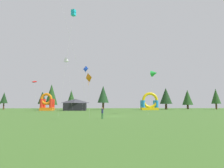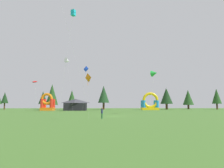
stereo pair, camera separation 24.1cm
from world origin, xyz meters
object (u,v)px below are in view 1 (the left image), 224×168
at_px(kite_orange_diamond, 88,78).
at_px(festival_tent, 75,105).
at_px(kite_red_parafoil, 34,82).
at_px(kite_white_delta, 67,61).
at_px(inflatable_red_slide, 150,104).
at_px(kite_cyan_box, 73,13).
at_px(kite_blue_diamond, 85,69).
at_px(person_left_edge, 102,112).
at_px(inflatable_blue_arch, 47,104).
at_px(kite_green_delta, 154,73).

bearing_deg(kite_orange_diamond, festival_tent, 101.26).
bearing_deg(kite_red_parafoil, kite_white_delta, 54.78).
bearing_deg(inflatable_red_slide, kite_cyan_box, -120.56).
bearing_deg(kite_blue_diamond, person_left_edge, -78.41).
relative_size(kite_cyan_box, kite_red_parafoil, 2.34).
distance_m(kite_blue_diamond, person_left_edge, 30.08).
height_order(kite_white_delta, inflatable_blue_arch, kite_white_delta).
bearing_deg(kite_green_delta, inflatable_red_slide, 80.35).
distance_m(kite_cyan_box, inflatable_red_slide, 45.32).
xyz_separation_m(kite_blue_diamond, kite_cyan_box, (0.16, -23.39, 6.45)).
distance_m(kite_orange_diamond, festival_tent, 39.03).
bearing_deg(kite_white_delta, kite_blue_diamond, -24.13).
xyz_separation_m(kite_blue_diamond, inflatable_blue_arch, (-13.15, 7.92, -10.26)).
relative_size(kite_blue_diamond, inflatable_red_slide, 2.10).
height_order(person_left_edge, inflatable_red_slide, inflatable_red_slide).
relative_size(kite_orange_diamond, festival_tent, 0.92).
height_order(kite_green_delta, inflatable_red_slide, kite_green_delta).
relative_size(kite_blue_diamond, kite_green_delta, 1.33).
distance_m(kite_cyan_box, festival_tent, 36.14).
bearing_deg(kite_orange_diamond, inflatable_red_slide, 67.06).
xyz_separation_m(kite_white_delta, inflatable_red_slide, (27.44, 10.29, -13.23)).
bearing_deg(festival_tent, inflatable_blue_arch, -177.86).
bearing_deg(kite_blue_diamond, festival_tent, 116.18).
height_order(kite_orange_diamond, kite_red_parafoil, kite_red_parafoil).
height_order(kite_blue_diamond, person_left_edge, kite_blue_diamond).
relative_size(inflatable_blue_arch, festival_tent, 0.80).
distance_m(kite_cyan_box, inflatable_blue_arch, 37.91).
bearing_deg(kite_blue_diamond, inflatable_red_slide, 30.87).
bearing_deg(kite_green_delta, inflatable_blue_arch, 143.47).
bearing_deg(kite_cyan_box, kite_orange_diamond, -62.36).
distance_m(kite_white_delta, inflatable_blue_arch, 16.06).
xyz_separation_m(kite_red_parafoil, inflatable_blue_arch, (-0.78, 14.54, -5.79)).
xyz_separation_m(person_left_edge, inflatable_red_slide, (16.00, 40.20, 1.14)).
distance_m(kite_orange_diamond, inflatable_blue_arch, 41.43).
relative_size(kite_orange_diamond, inflatable_red_slide, 1.05).
height_order(inflatable_red_slide, festival_tent, inflatable_red_slide).
distance_m(kite_green_delta, kite_red_parafoil, 30.36).
relative_size(kite_white_delta, inflatable_red_slide, 2.61).
xyz_separation_m(kite_white_delta, inflatable_blue_arch, (-7.30, 5.30, -13.28)).
xyz_separation_m(kite_orange_diamond, kite_white_delta, (-9.36, 32.42, 9.39)).
bearing_deg(kite_blue_diamond, inflatable_blue_arch, 148.93).
bearing_deg(inflatable_red_slide, festival_tent, -169.74).
xyz_separation_m(kite_green_delta, inflatable_red_slide, (4.64, 27.29, -6.93)).
xyz_separation_m(kite_orange_diamond, kite_cyan_box, (-3.36, 6.41, 12.82)).
distance_m(kite_white_delta, festival_tent, 14.73).
bearing_deg(festival_tent, kite_orange_diamond, -78.74).
bearing_deg(festival_tent, kite_green_delta, -47.13).
bearing_deg(festival_tent, kite_cyan_box, -82.40).
height_order(kite_blue_diamond, inflatable_red_slide, kite_blue_diamond).
relative_size(kite_cyan_box, kite_white_delta, 1.19).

